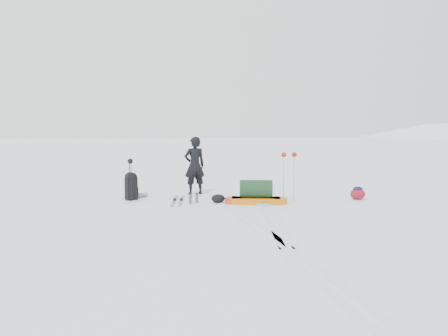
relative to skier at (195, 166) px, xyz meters
The scene contains 13 objects.
ground 2.09m from the skier, 66.45° to the right, with size 200.00×200.00×0.00m, color white.
ski_tracks 1.84m from the skier, 31.88° to the right, with size 3.38×17.97×0.01m.
skier is the anchor object (origin of this frame).
pulk_sled 2.62m from the skier, 52.05° to the right, with size 1.78×0.80×0.66m.
expedition_rucksack 2.12m from the skier, 156.15° to the right, with size 0.65×0.83×0.81m.
ski_poles_black 2.24m from the skier, 148.04° to the right, with size 0.15×0.15×1.23m.
ski_poles_silver 3.14m from the skier, 36.03° to the right, with size 0.45×0.17×1.41m.
touring_skis_grey 1.63m from the skier, 114.46° to the right, with size 0.47×1.92×0.07m.
touring_skis_white 2.37m from the skier, 41.15° to the right, with size 0.63×1.62×0.06m.
rope_coil 2.89m from the skier, 50.83° to the right, with size 0.51×0.51×0.06m.
small_daypack 5.01m from the skier, 19.95° to the right, with size 0.49×0.40×0.38m.
thermos_pair 1.91m from the skier, 94.95° to the right, with size 0.28×0.21×0.30m.
stuff_sack 1.98m from the skier, 72.73° to the right, with size 0.44×0.37×0.24m.
Camera 1 is at (-1.66, -11.98, 2.03)m, focal length 35.00 mm.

